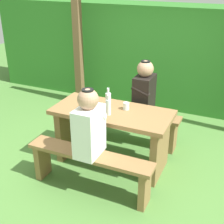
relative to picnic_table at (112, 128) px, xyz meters
name	(u,v)px	position (x,y,z in m)	size (l,w,h in m)	color
ground_plane	(112,162)	(0.00, 0.00, -0.49)	(12.00, 12.00, 0.00)	#4D7D38
hedge_backdrop	(163,55)	(0.00, 2.18, 0.36)	(6.40, 0.73, 1.69)	#307728
pergola_post_left	(78,49)	(-1.28, 1.47, 0.50)	(0.12, 0.12, 1.99)	brown
picnic_table	(112,128)	(0.00, 0.00, 0.00)	(1.40, 0.64, 0.72)	olive
bench_near	(90,164)	(0.00, -0.58, -0.16)	(1.40, 0.24, 0.47)	olive
bench_far	(129,119)	(0.00, 0.58, -0.16)	(1.40, 0.24, 0.47)	olive
person_white_shirt	(89,125)	(0.01, -0.58, 0.31)	(0.25, 0.35, 0.72)	white
person_black_coat	(144,90)	(0.20, 0.58, 0.31)	(0.25, 0.35, 0.72)	black
drinking_glass	(126,106)	(0.14, 0.09, 0.27)	(0.07, 0.07, 0.09)	silver
bottle_left	(108,107)	(0.01, -0.12, 0.32)	(0.06, 0.06, 0.23)	silver
bottle_right	(108,100)	(-0.07, 0.04, 0.33)	(0.07, 0.07, 0.25)	silver
cell_phone	(97,107)	(-0.20, 0.02, 0.23)	(0.07, 0.14, 0.01)	silver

